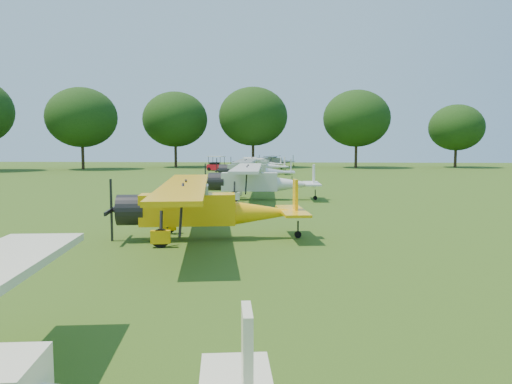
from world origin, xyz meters
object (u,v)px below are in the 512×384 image
at_px(aircraft_7, 276,160).
at_px(aircraft_5, 257,164).
at_px(aircraft_6, 262,162).
at_px(aircraft_2, 203,204).
at_px(golf_cart, 216,166).
at_px(aircraft_3, 258,179).
at_px(aircraft_4, 253,169).

bearing_deg(aircraft_7, aircraft_5, -86.62).
bearing_deg(aircraft_7, aircraft_6, -91.72).
relative_size(aircraft_2, aircraft_7, 1.21).
bearing_deg(golf_cart, aircraft_6, 52.88).
height_order(aircraft_5, aircraft_7, aircraft_5).
bearing_deg(aircraft_2, aircraft_3, 76.19).
height_order(aircraft_4, aircraft_7, aircraft_4).
relative_size(aircraft_3, aircraft_6, 1.32).
bearing_deg(aircraft_7, aircraft_3, -82.43).
distance_m(aircraft_2, aircraft_4, 28.31).
xyz_separation_m(aircraft_2, aircraft_5, (-0.43, 41.84, -0.09)).
distance_m(aircraft_5, aircraft_7, 23.62).
bearing_deg(aircraft_4, aircraft_2, -91.06).
bearing_deg(aircraft_2, aircraft_4, 81.58).
bearing_deg(aircraft_3, golf_cart, 100.16).
xyz_separation_m(aircraft_6, aircraft_7, (1.76, 10.81, 0.08)).
bearing_deg(aircraft_4, aircraft_6, 89.86).
height_order(aircraft_2, aircraft_5, aircraft_2).
bearing_deg(aircraft_3, aircraft_5, 91.38).
bearing_deg(aircraft_5, aircraft_3, -94.67).
relative_size(aircraft_4, aircraft_6, 1.29).
relative_size(aircraft_2, aircraft_3, 0.98).
bearing_deg(aircraft_5, aircraft_7, 77.59).
height_order(aircraft_3, aircraft_5, aircraft_3).
relative_size(aircraft_2, aircraft_5, 1.07).
bearing_deg(aircraft_5, aircraft_2, -97.65).
xyz_separation_m(aircraft_2, aircraft_4, (-0.02, 28.31, 0.01)).
xyz_separation_m(aircraft_4, golf_cart, (-6.71, 22.44, -0.69)).
relative_size(aircraft_6, golf_cart, 3.36).
relative_size(aircraft_2, aircraft_6, 1.30).
relative_size(aircraft_7, golf_cart, 3.60).
bearing_deg(aircraft_7, aircraft_2, -83.58).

